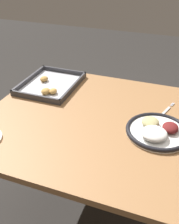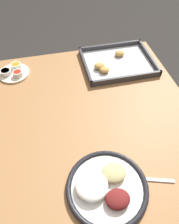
{
  "view_description": "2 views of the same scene",
  "coord_description": "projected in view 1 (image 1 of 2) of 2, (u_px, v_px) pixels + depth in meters",
  "views": [
    {
      "loc": [
        -1.01,
        -0.37,
        1.42
      ],
      "look_at": [
        -0.01,
        0.0,
        0.73
      ],
      "focal_mm": 42.0,
      "sensor_mm": 36.0,
      "label": 1
    },
    {
      "loc": [
        -0.14,
        -0.6,
        1.46
      ],
      "look_at": [
        -0.01,
        0.0,
        0.73
      ],
      "focal_mm": 35.0,
      "sensor_mm": 36.0,
      "label": 2
    }
  ],
  "objects": [
    {
      "name": "dining_table",
      "position": [
        90.0,
        133.0,
        1.35
      ],
      "size": [
        0.95,
        1.02,
        0.7
      ],
      "color": "olive",
      "rests_on": "ground_plane"
    },
    {
      "name": "dinner_plate",
      "position": [
        157.0,
        131.0,
        1.17
      ],
      "size": [
        0.29,
        0.29,
        0.05
      ],
      "color": "white",
      "rests_on": "dining_table"
    },
    {
      "name": "baking_tray",
      "position": [
        50.0,
        85.0,
        1.56
      ],
      "size": [
        0.38,
        0.31,
        0.04
      ],
      "color": "#333338",
      "rests_on": "dining_table"
    },
    {
      "name": "ground_plane",
      "position": [
        90.0,
        207.0,
        1.68
      ],
      "size": [
        8.0,
        8.0,
        0.0
      ],
      "primitive_type": "plane",
      "color": "#282623"
    },
    {
      "name": "fork",
      "position": [
        165.0,
        112.0,
        1.33
      ],
      "size": [
        0.19,
        0.07,
        0.0
      ],
      "rotation": [
        0.0,
        0.0,
        -0.31
      ],
      "color": "silver",
      "rests_on": "dining_table"
    }
  ]
}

